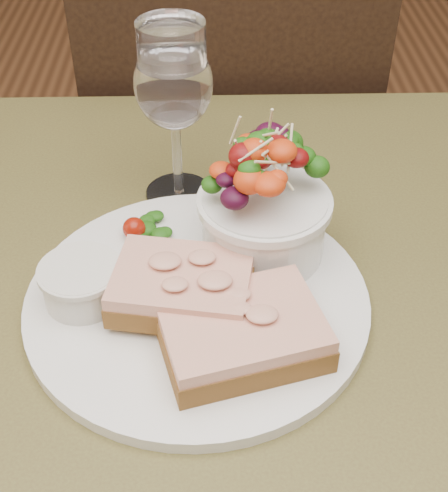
{
  "coord_description": "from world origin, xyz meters",
  "views": [
    {
      "loc": [
        -0.01,
        -0.41,
        1.18
      ],
      "look_at": [
        0.0,
        0.02,
        0.81
      ],
      "focal_mm": 50.0,
      "sensor_mm": 36.0,
      "label": 1
    }
  ],
  "objects_px": {
    "cafe_table": "(224,389)",
    "wine_glass": "(174,89)",
    "sandwich_front": "(242,332)",
    "ramekin": "(81,282)",
    "salad_bowl": "(265,199)",
    "dinner_plate": "(197,300)",
    "chair_far": "(227,250)",
    "sandwich_back": "(182,286)"
  },
  "relations": [
    {
      "from": "cafe_table",
      "to": "wine_glass",
      "type": "distance_m",
      "value": 0.29
    },
    {
      "from": "sandwich_front",
      "to": "ramekin",
      "type": "bearing_deg",
      "value": 141.18
    },
    {
      "from": "cafe_table",
      "to": "salad_bowl",
      "type": "distance_m",
      "value": 0.19
    },
    {
      "from": "dinner_plate",
      "to": "salad_bowl",
      "type": "relative_size",
      "value": 2.36
    },
    {
      "from": "chair_far",
      "to": "wine_glass",
      "type": "xyz_separation_m",
      "value": [
        -0.06,
        -0.44,
        0.58
      ]
    },
    {
      "from": "salad_bowl",
      "to": "ramekin",
      "type": "bearing_deg",
      "value": -159.07
    },
    {
      "from": "dinner_plate",
      "to": "wine_glass",
      "type": "bearing_deg",
      "value": 97.05
    },
    {
      "from": "salad_bowl",
      "to": "wine_glass",
      "type": "relative_size",
      "value": 0.73
    },
    {
      "from": "ramekin",
      "to": "salad_bowl",
      "type": "distance_m",
      "value": 0.17
    },
    {
      "from": "salad_bowl",
      "to": "wine_glass",
      "type": "height_order",
      "value": "wine_glass"
    },
    {
      "from": "cafe_table",
      "to": "dinner_plate",
      "type": "xyz_separation_m",
      "value": [
        -0.02,
        0.01,
        0.11
      ]
    },
    {
      "from": "cafe_table",
      "to": "chair_far",
      "type": "relative_size",
      "value": 0.89
    },
    {
      "from": "chair_far",
      "to": "ramekin",
      "type": "height_order",
      "value": "chair_far"
    },
    {
      "from": "sandwich_front",
      "to": "wine_glass",
      "type": "distance_m",
      "value": 0.25
    },
    {
      "from": "salad_bowl",
      "to": "wine_glass",
      "type": "xyz_separation_m",
      "value": [
        -0.08,
        0.11,
        0.05
      ]
    },
    {
      "from": "chair_far",
      "to": "salad_bowl",
      "type": "xyz_separation_m",
      "value": [
        0.02,
        -0.55,
        0.53
      ]
    },
    {
      "from": "cafe_table",
      "to": "chair_far",
      "type": "bearing_deg",
      "value": 88.13
    },
    {
      "from": "sandwich_front",
      "to": "wine_glass",
      "type": "height_order",
      "value": "wine_glass"
    },
    {
      "from": "dinner_plate",
      "to": "sandwich_back",
      "type": "distance_m",
      "value": 0.03
    },
    {
      "from": "sandwich_back",
      "to": "salad_bowl",
      "type": "xyz_separation_m",
      "value": [
        0.07,
        0.07,
        0.04
      ]
    },
    {
      "from": "sandwich_back",
      "to": "sandwich_front",
      "type": "bearing_deg",
      "value": -34.35
    },
    {
      "from": "ramekin",
      "to": "salad_bowl",
      "type": "height_order",
      "value": "salad_bowl"
    },
    {
      "from": "cafe_table",
      "to": "chair_far",
      "type": "xyz_separation_m",
      "value": [
        0.02,
        0.62,
        -0.36
      ]
    },
    {
      "from": "cafe_table",
      "to": "salad_bowl",
      "type": "height_order",
      "value": "salad_bowl"
    },
    {
      "from": "dinner_plate",
      "to": "sandwich_back",
      "type": "relative_size",
      "value": 2.36
    },
    {
      "from": "cafe_table",
      "to": "sandwich_back",
      "type": "height_order",
      "value": "sandwich_back"
    },
    {
      "from": "chair_far",
      "to": "sandwich_front",
      "type": "relative_size",
      "value": 6.14
    },
    {
      "from": "chair_far",
      "to": "sandwich_back",
      "type": "distance_m",
      "value": 0.79
    },
    {
      "from": "chair_far",
      "to": "salad_bowl",
      "type": "bearing_deg",
      "value": 91.09
    },
    {
      "from": "dinner_plate",
      "to": "wine_glass",
      "type": "distance_m",
      "value": 0.2
    },
    {
      "from": "dinner_plate",
      "to": "ramekin",
      "type": "relative_size",
      "value": 4.55
    },
    {
      "from": "sandwich_back",
      "to": "wine_glass",
      "type": "height_order",
      "value": "wine_glass"
    },
    {
      "from": "cafe_table",
      "to": "salad_bowl",
      "type": "relative_size",
      "value": 6.3
    },
    {
      "from": "sandwich_front",
      "to": "ramekin",
      "type": "xyz_separation_m",
      "value": [
        -0.13,
        0.06,
        0.0
      ]
    },
    {
      "from": "chair_far",
      "to": "cafe_table",
      "type": "bearing_deg",
      "value": 87.41
    },
    {
      "from": "cafe_table",
      "to": "sandwich_back",
      "type": "xyz_separation_m",
      "value": [
        -0.04,
        0.0,
        0.14
      ]
    },
    {
      "from": "ramekin",
      "to": "wine_glass",
      "type": "xyz_separation_m",
      "value": [
        0.08,
        0.17,
        0.09
      ]
    },
    {
      "from": "sandwich_back",
      "to": "ramekin",
      "type": "bearing_deg",
      "value": -177.92
    },
    {
      "from": "sandwich_front",
      "to": "sandwich_back",
      "type": "relative_size",
      "value": 1.15
    },
    {
      "from": "chair_far",
      "to": "dinner_plate",
      "type": "bearing_deg",
      "value": 85.15
    },
    {
      "from": "sandwich_front",
      "to": "sandwich_back",
      "type": "distance_m",
      "value": 0.07
    },
    {
      "from": "sandwich_front",
      "to": "salad_bowl",
      "type": "bearing_deg",
      "value": 62.77
    }
  ]
}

